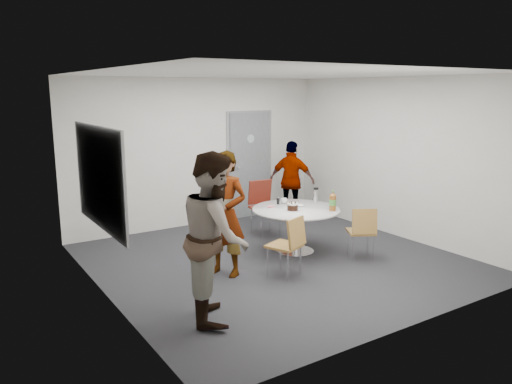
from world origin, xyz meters
TOP-DOWN VIEW (x-y plane):
  - floor at (0.00, 0.00)m, footprint 5.00×5.00m
  - ceiling at (0.00, 0.00)m, footprint 5.00×5.00m
  - wall_back at (0.00, 2.50)m, footprint 5.00×0.00m
  - wall_left at (-2.50, 0.00)m, footprint 0.00×5.00m
  - wall_right at (2.50, 0.00)m, footprint 0.00×5.00m
  - wall_front at (0.00, -2.50)m, footprint 5.00×0.00m
  - door at (1.10, 2.48)m, footprint 1.02×0.17m
  - whiteboard at (-2.46, 0.20)m, footprint 0.04×1.90m
  - table at (0.50, 0.14)m, footprint 1.34×1.34m
  - chair_near_left at (-0.25, -0.65)m, footprint 0.52×0.54m
  - chair_near_right at (1.08, -0.67)m, footprint 0.53×0.54m
  - chair_far at (0.61, 1.27)m, footprint 0.50×0.53m
  - person_main at (-0.90, -0.07)m, footprint 0.66×0.74m
  - person_left at (-1.64, -1.15)m, footprint 1.01×1.11m
  - person_right at (1.64, 1.81)m, footprint 0.82×0.95m

SIDE VIEW (x-z plane):
  - floor at x=0.00m, z-range 0.00..0.00m
  - chair_near_right at x=1.08m, z-range 0.08..0.88m
  - chair_near_left at x=-0.25m, z-range 0.09..0.92m
  - chair_far at x=0.61m, z-range 0.11..1.05m
  - table at x=0.50m, z-range 0.10..1.11m
  - person_right at x=1.64m, z-range 0.00..1.53m
  - person_main at x=-0.90m, z-range 0.00..1.70m
  - person_left at x=-1.64m, z-range 0.00..1.85m
  - door at x=1.10m, z-range -0.03..2.09m
  - wall_back at x=0.00m, z-range -1.15..3.85m
  - wall_left at x=-2.50m, z-range -1.15..3.85m
  - wall_right at x=2.50m, z-range -1.15..3.85m
  - wall_front at x=0.00m, z-range -1.15..3.85m
  - whiteboard at x=-2.46m, z-range 0.82..2.08m
  - ceiling at x=0.00m, z-range 2.70..2.70m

